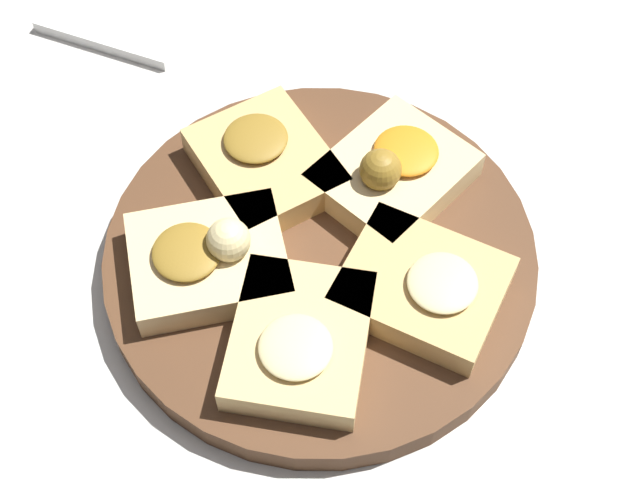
{
  "coord_description": "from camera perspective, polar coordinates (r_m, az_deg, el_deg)",
  "views": [
    {
      "loc": [
        -0.18,
        0.33,
        0.61
      ],
      "look_at": [
        0.0,
        0.0,
        0.04
      ],
      "focal_mm": 50.0,
      "sensor_mm": 36.0,
      "label": 1
    }
  ],
  "objects": [
    {
      "name": "focaccia_slice_2",
      "position": [
        0.64,
        -1.32,
        -6.43
      ],
      "size": [
        0.13,
        0.14,
        0.03
      ],
      "color": "#DBB775",
      "rests_on": "serving_board"
    },
    {
      "name": "focaccia_slice_0",
      "position": [
        0.73,
        -3.56,
        5.03
      ],
      "size": [
        0.15,
        0.14,
        0.03
      ],
      "color": "tan",
      "rests_on": "serving_board"
    },
    {
      "name": "focaccia_slice_1",
      "position": [
        0.68,
        -7.11,
        -1.13
      ],
      "size": [
        0.15,
        0.15,
        0.05
      ],
      "color": "#E5C689",
      "rests_on": "serving_board"
    },
    {
      "name": "ground_plane",
      "position": [
        0.72,
        0.0,
        -1.65
      ],
      "size": [
        3.0,
        3.0,
        0.0
      ],
      "primitive_type": "plane",
      "color": "beige"
    },
    {
      "name": "napkin_stack",
      "position": [
        0.92,
        -12.16,
        14.43
      ],
      "size": [
        0.15,
        0.14,
        0.01
      ],
      "primitive_type": "cube",
      "rotation": [
        0.0,
        0.0,
        0.12
      ],
      "color": "white",
      "rests_on": "ground_plane"
    },
    {
      "name": "focaccia_slice_3",
      "position": [
        0.67,
        6.76,
        -2.76
      ],
      "size": [
        0.12,
        0.1,
        0.03
      ],
      "color": "tan",
      "rests_on": "serving_board"
    },
    {
      "name": "focaccia_slice_4",
      "position": [
        0.72,
        4.67,
        4.35
      ],
      "size": [
        0.12,
        0.14,
        0.05
      ],
      "color": "#E5C689",
      "rests_on": "serving_board"
    },
    {
      "name": "serving_board",
      "position": [
        0.71,
        0.0,
        -1.12
      ],
      "size": [
        0.34,
        0.34,
        0.03
      ],
      "primitive_type": "cylinder",
      "color": "#51331E",
      "rests_on": "ground_plane"
    }
  ]
}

